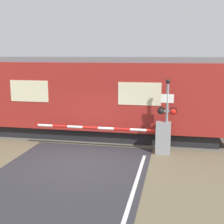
# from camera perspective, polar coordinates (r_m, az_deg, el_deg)

# --- Properties ---
(ground_plane) EXTENTS (80.00, 80.00, 0.00)m
(ground_plane) POSITION_cam_1_polar(r_m,az_deg,el_deg) (12.20, -5.63, -8.82)
(ground_plane) COLOR #6B6047
(track_bed) EXTENTS (36.00, 3.20, 0.13)m
(track_bed) POSITION_cam_1_polar(r_m,az_deg,el_deg) (15.69, -1.57, -4.25)
(track_bed) COLOR #666056
(track_bed) RESTS_ON ground_plane
(train) EXTENTS (18.49, 3.16, 3.90)m
(train) POSITION_cam_1_polar(r_m,az_deg,el_deg) (16.30, -12.40, 3.14)
(train) COLOR black
(train) RESTS_ON ground_plane
(crossing_barrier) EXTENTS (5.87, 0.44, 1.32)m
(crossing_barrier) POSITION_cam_1_polar(r_m,az_deg,el_deg) (12.97, 7.38, -4.41)
(crossing_barrier) COLOR gray
(crossing_barrier) RESTS_ON ground_plane
(signal_post) EXTENTS (0.78, 0.26, 3.06)m
(signal_post) POSITION_cam_1_polar(r_m,az_deg,el_deg) (12.72, 10.02, 0.02)
(signal_post) COLOR gray
(signal_post) RESTS_ON ground_plane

